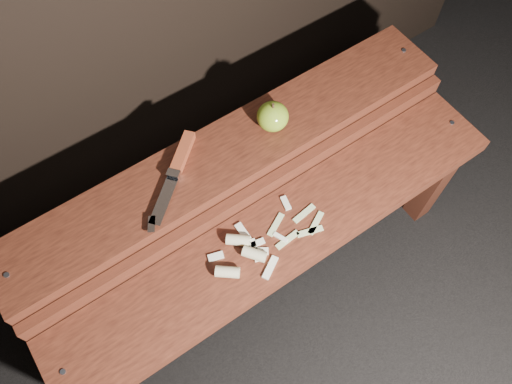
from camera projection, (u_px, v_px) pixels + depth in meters
ground at (267, 273)px, 1.57m from camera, size 60.00×60.00×0.00m
bench_front_tier at (284, 246)px, 1.24m from camera, size 1.20×0.20×0.42m
bench_rear_tier at (233, 169)px, 1.27m from camera, size 1.20×0.21×0.50m
apple at (273, 116)px, 1.20m from camera, size 0.08×0.08×0.08m
knife at (178, 164)px, 1.16m from camera, size 0.22×0.19×0.02m
apple_scraps at (250, 250)px, 1.15m from camera, size 0.30×0.16×0.03m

